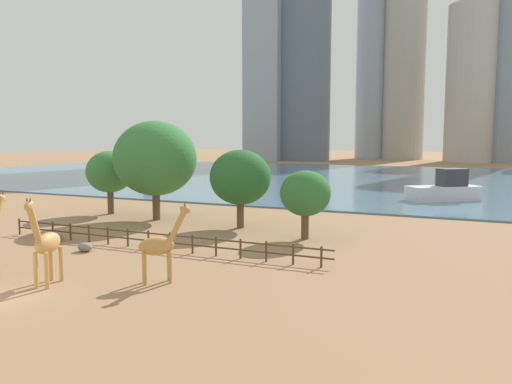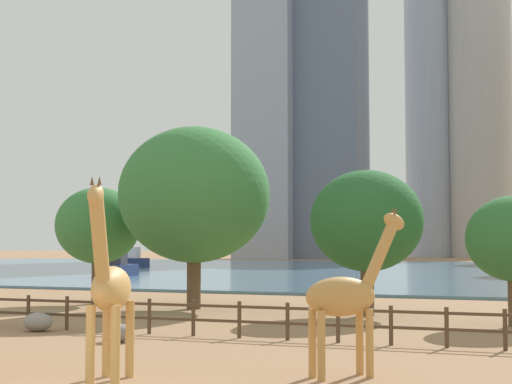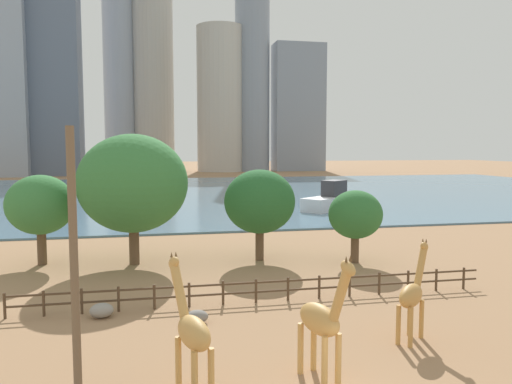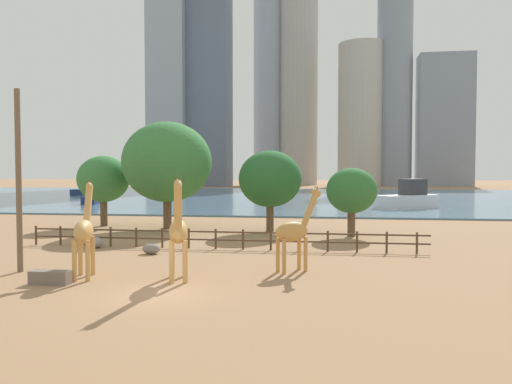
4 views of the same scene
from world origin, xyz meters
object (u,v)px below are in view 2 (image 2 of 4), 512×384
(boulder_by_pole, at_px, (118,333))
(boat_sailboat, at_px, (119,268))
(tree_right_tall, at_px, (367,221))
(boat_ferry, at_px, (127,260))
(giraffe_young, at_px, (110,288))
(boulder_near_fence, at_px, (38,322))
(giraffe_tall, at_px, (347,296))
(tree_left_small, at_px, (98,226))
(tree_center_broad, at_px, (194,195))

(boulder_by_pole, relative_size, boat_sailboat, 0.19)
(tree_right_tall, relative_size, boat_ferry, 1.13)
(giraffe_young, relative_size, boulder_near_fence, 4.19)
(giraffe_tall, xyz_separation_m, boat_sailboat, (-33.42, 45.34, -1.01))
(giraffe_young, bearing_deg, boat_sailboat, -166.63)
(boulder_near_fence, bearing_deg, giraffe_tall, -23.10)
(boulder_by_pole, xyz_separation_m, boat_ferry, (-37.92, 65.93, 0.78))
(giraffe_tall, relative_size, boat_sailboat, 0.75)
(tree_left_small, bearing_deg, boat_ferry, 118.55)
(giraffe_tall, relative_size, tree_right_tall, 0.64)
(boat_ferry, bearing_deg, giraffe_young, 118.01)
(giraffe_tall, xyz_separation_m, tree_center_broad, (-12.32, 17.07, 3.81))
(boulder_near_fence, bearing_deg, boulder_by_pole, -21.05)
(boulder_near_fence, xyz_separation_m, boat_sailboat, (-19.88, 39.57, 0.67))
(giraffe_young, xyz_separation_m, tree_center_broad, (-7.18, 19.96, 3.57))
(tree_right_tall, xyz_separation_m, boat_sailboat, (-30.23, 28.79, -3.35))
(boulder_by_pole, xyz_separation_m, tree_right_tall, (5.80, 12.53, 4.07))
(tree_center_broad, distance_m, tree_left_small, 6.76)
(giraffe_young, height_order, boat_ferry, boat_ferry)
(tree_right_tall, distance_m, tree_left_small, 15.69)
(tree_center_broad, bearing_deg, boat_ferry, 123.19)
(boulder_near_fence, distance_m, tree_right_tall, 15.47)
(tree_left_small, bearing_deg, tree_right_tall, -6.31)
(boulder_by_pole, relative_size, tree_center_broad, 0.12)
(boulder_near_fence, relative_size, tree_right_tall, 0.17)
(tree_left_small, relative_size, boat_sailboat, 1.12)
(giraffe_tall, distance_m, boulder_by_pole, 10.00)
(giraffe_tall, bearing_deg, tree_center_broad, 84.93)
(boulder_near_fence, xyz_separation_m, tree_center_broad, (1.23, 11.29, 5.48))
(giraffe_tall, height_order, tree_center_broad, tree_center_broad)
(giraffe_tall, xyz_separation_m, boulder_by_pole, (-9.00, 4.03, -1.72))
(boulder_near_fence, height_order, boat_ferry, boat_ferry)
(boulder_near_fence, bearing_deg, giraffe_young, -45.88)
(boulder_by_pole, bearing_deg, giraffe_tall, -24.11)
(giraffe_young, height_order, tree_right_tall, tree_right_tall)
(giraffe_tall, height_order, tree_left_small, tree_left_small)
(tree_left_small, bearing_deg, boulder_by_pole, -55.50)
(giraffe_young, relative_size, boat_ferry, 0.81)
(tree_left_small, xyz_separation_m, boat_sailboat, (-14.63, 27.07, -3.28))
(boulder_by_pole, height_order, boat_sailboat, boat_sailboat)
(giraffe_young, distance_m, boat_ferry, 83.98)
(tree_center_broad, bearing_deg, giraffe_tall, -54.19)
(boulder_by_pole, bearing_deg, boat_ferry, 119.90)
(tree_right_tall, bearing_deg, boat_sailboat, 136.39)
(giraffe_tall, bearing_deg, giraffe_young, 168.49)
(boulder_near_fence, height_order, boulder_by_pole, boulder_near_fence)
(tree_center_broad, height_order, tree_right_tall, tree_center_broad)
(boulder_near_fence, height_order, tree_center_broad, tree_center_broad)
(tree_right_tall, height_order, boat_ferry, tree_right_tall)
(giraffe_young, distance_m, boat_sailboat, 55.93)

